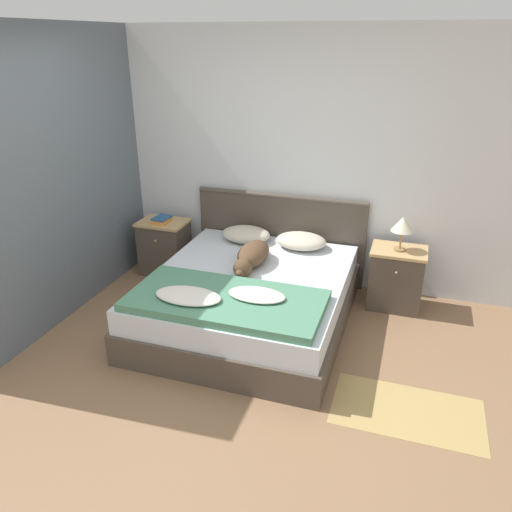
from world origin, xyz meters
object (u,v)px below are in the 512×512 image
object	(u,v)px
bed	(249,299)
dog	(252,256)
nightstand_right	(396,278)
pillow_right	(301,241)
table_lamp	(403,225)
pillow_left	(246,234)
nightstand_left	(165,247)
book_stack	(162,220)

from	to	relation	value
bed	dog	distance (m)	0.40
nightstand_right	pillow_right	size ratio (longest dim) A/B	1.19
bed	table_lamp	world-z (taller)	table_lamp
bed	dog	xyz separation A→B (m)	(-0.04, 0.20, 0.34)
pillow_left	dog	size ratio (longest dim) A/B	0.68
nightstand_left	table_lamp	bearing A→B (deg)	-0.44
bed	pillow_right	world-z (taller)	pillow_right
nightstand_left	nightstand_right	world-z (taller)	same
dog	book_stack	xyz separation A→B (m)	(-1.20, 0.51, 0.04)
book_stack	table_lamp	world-z (taller)	table_lamp
nightstand_right	pillow_right	world-z (taller)	pillow_right
pillow_right	book_stack	size ratio (longest dim) A/B	2.23
nightstand_right	pillow_left	world-z (taller)	pillow_left
bed	nightstand_left	bearing A→B (deg)	149.23
pillow_left	bed	bearing A→B (deg)	-68.77
nightstand_left	table_lamp	xyz separation A→B (m)	(2.47, -0.02, 0.55)
pillow_right	dog	xyz separation A→B (m)	(-0.33, -0.55, 0.02)
bed	pillow_right	size ratio (longest dim) A/B	3.93
bed	nightstand_right	bearing A→B (deg)	30.77
table_lamp	nightstand_left	bearing A→B (deg)	179.56
nightstand_right	table_lamp	bearing A→B (deg)	-90.00
bed	nightstand_right	world-z (taller)	nightstand_right
pillow_right	table_lamp	distance (m)	0.99
nightstand_left	book_stack	bearing A→B (deg)	-89.05
pillow_right	book_stack	distance (m)	1.53
book_stack	dog	bearing A→B (deg)	-23.18
table_lamp	book_stack	bearing A→B (deg)	-179.87
book_stack	bed	bearing A→B (deg)	-29.94
nightstand_left	pillow_right	bearing A→B (deg)	0.44
pillow_left	pillow_right	world-z (taller)	same
bed	nightstand_right	size ratio (longest dim) A/B	3.29
nightstand_right	table_lamp	world-z (taller)	table_lamp
nightstand_right	dog	xyz separation A→B (m)	(-1.28, -0.54, 0.28)
bed	pillow_left	size ratio (longest dim) A/B	3.93
nightstand_left	pillow_left	size ratio (longest dim) A/B	1.19
bed	pillow_left	world-z (taller)	pillow_left
pillow_left	table_lamp	xyz separation A→B (m)	(1.53, -0.03, 0.29)
nightstand_right	book_stack	size ratio (longest dim) A/B	2.67
nightstand_right	table_lamp	distance (m)	0.55
pillow_left	book_stack	xyz separation A→B (m)	(-0.95, -0.04, 0.07)
bed	dog	world-z (taller)	dog
table_lamp	pillow_right	bearing A→B (deg)	178.14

